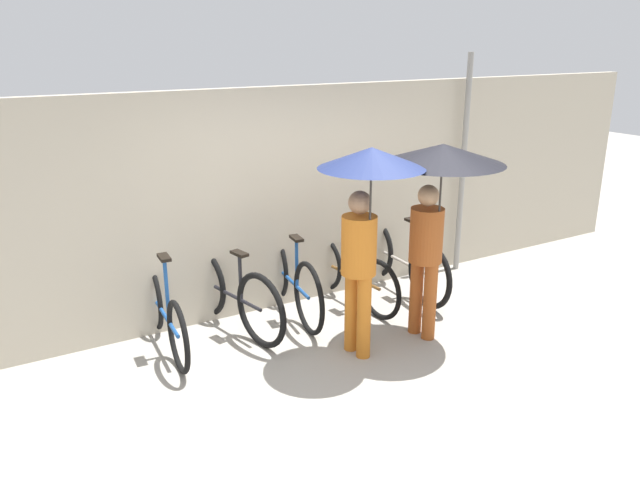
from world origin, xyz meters
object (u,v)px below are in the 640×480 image
object	(u,v)px
parked_bicycle_3	(350,273)
parked_bicycle_4	(400,260)
pedestrian_leading	(366,199)
parked_bicycle_0	(165,313)
parked_bicycle_2	(291,279)
pedestrian_center	(438,182)
parked_bicycle_1	(231,294)

from	to	relation	value
parked_bicycle_3	parked_bicycle_4	size ratio (longest dim) A/B	0.91
pedestrian_leading	parked_bicycle_3	bearing A→B (deg)	-122.99
parked_bicycle_0	parked_bicycle_2	distance (m)	1.40
parked_bicycle_0	parked_bicycle_4	xyz separation A→B (m)	(2.79, 0.00, 0.02)
pedestrian_center	pedestrian_leading	bearing A→B (deg)	-10.30
parked_bicycle_1	pedestrian_center	size ratio (longest dim) A/B	0.88
parked_bicycle_4	pedestrian_center	size ratio (longest dim) A/B	0.94
parked_bicycle_3	parked_bicycle_4	distance (m)	0.70
parked_bicycle_2	pedestrian_leading	xyz separation A→B (m)	(0.12, -1.19, 1.13)
parked_bicycle_2	parked_bicycle_3	size ratio (longest dim) A/B	1.05
parked_bicycle_0	pedestrian_leading	distance (m)	2.21
parked_bicycle_2	parked_bicycle_0	bearing A→B (deg)	101.08
pedestrian_leading	pedestrian_center	bearing A→B (deg)	172.18
parked_bicycle_1	parked_bicycle_2	distance (m)	0.70
parked_bicycle_2	parked_bicycle_3	bearing A→B (deg)	-89.35
pedestrian_center	parked_bicycle_4	bearing A→B (deg)	-122.09
parked_bicycle_1	parked_bicycle_4	size ratio (longest dim) A/B	0.94
parked_bicycle_1	pedestrian_leading	distance (m)	1.81
parked_bicycle_1	pedestrian_center	xyz separation A→B (m)	(1.59, -1.18, 1.19)
parked_bicycle_1	pedestrian_leading	bearing A→B (deg)	-155.95
parked_bicycle_1	parked_bicycle_4	world-z (taller)	parked_bicycle_1
parked_bicycle_2	parked_bicycle_4	bearing A→B (deg)	-85.80
parked_bicycle_1	pedestrian_leading	world-z (taller)	pedestrian_leading
parked_bicycle_1	parked_bicycle_2	xyz separation A→B (m)	(0.70, 0.04, 0.00)
parked_bicycle_4	pedestrian_leading	xyz separation A→B (m)	(-1.27, -1.11, 1.13)
parked_bicycle_0	parked_bicycle_4	size ratio (longest dim) A/B	0.90
parked_bicycle_4	pedestrian_center	distance (m)	1.73
parked_bicycle_2	pedestrian_center	bearing A→B (deg)	-136.37
parked_bicycle_0	parked_bicycle_2	xyz separation A→B (m)	(1.40, 0.08, 0.03)
parked_bicycle_1	parked_bicycle_2	world-z (taller)	parked_bicycle_2
parked_bicycle_3	parked_bicycle_4	bearing A→B (deg)	-94.35
parked_bicycle_0	parked_bicycle_3	bearing A→B (deg)	-86.07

